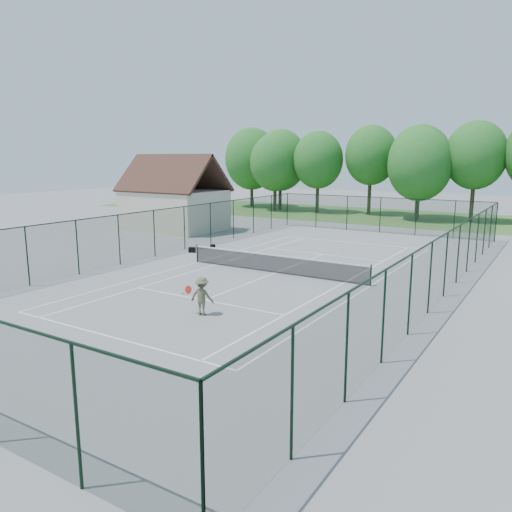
% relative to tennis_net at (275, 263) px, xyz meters
% --- Properties ---
extents(ground, '(140.00, 140.00, 0.00)m').
position_rel_tennis_net_xyz_m(ground, '(0.00, 0.00, -0.58)').
color(ground, gray).
rests_on(ground, ground).
extents(grass_far, '(80.00, 16.00, 0.01)m').
position_rel_tennis_net_xyz_m(grass_far, '(0.00, 30.00, -0.57)').
color(grass_far, '#44722F').
rests_on(grass_far, ground).
extents(court_lines, '(11.05, 23.85, 0.01)m').
position_rel_tennis_net_xyz_m(court_lines, '(0.00, 0.00, -0.57)').
color(court_lines, white).
rests_on(court_lines, ground).
extents(tennis_net, '(11.08, 0.08, 1.10)m').
position_rel_tennis_net_xyz_m(tennis_net, '(0.00, 0.00, 0.00)').
color(tennis_net, black).
rests_on(tennis_net, ground).
extents(fence_enclosure, '(18.05, 36.05, 3.02)m').
position_rel_tennis_net_xyz_m(fence_enclosure, '(0.00, 0.00, 0.98)').
color(fence_enclosure, '#193221').
rests_on(fence_enclosure, ground).
extents(utility_building, '(8.60, 6.27, 6.63)m').
position_rel_tennis_net_xyz_m(utility_building, '(-16.00, 10.00, 2.54)').
color(utility_building, beige).
rests_on(utility_building, ground).
extents(tree_line_far, '(39.40, 6.40, 9.70)m').
position_rel_tennis_net_xyz_m(tree_line_far, '(0.00, 30.00, 5.42)').
color(tree_line_far, '#3C311E').
rests_on(tree_line_far, ground).
extents(sports_bag_a, '(0.52, 0.43, 0.36)m').
position_rel_tennis_net_xyz_m(sports_bag_a, '(-7.81, 2.32, -0.39)').
color(sports_bag_a, black).
rests_on(sports_bag_a, ground).
extents(sports_bag_b, '(0.41, 0.32, 0.28)m').
position_rel_tennis_net_xyz_m(sports_bag_b, '(-7.60, 4.38, -0.44)').
color(sports_bag_b, black).
rests_on(sports_bag_b, ground).
extents(tennis_player, '(2.21, 0.87, 1.58)m').
position_rel_tennis_net_xyz_m(tennis_player, '(1.23, -8.11, 0.22)').
color(tennis_player, '#55573C').
rests_on(tennis_player, ground).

